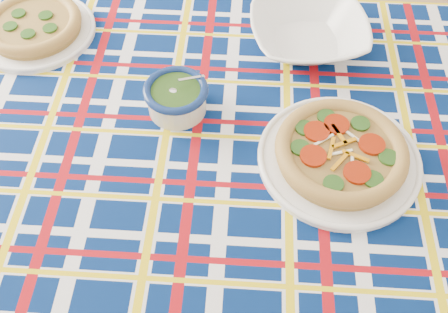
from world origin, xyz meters
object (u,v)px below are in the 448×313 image
at_px(dining_table, 255,175).
at_px(main_focaccia_plate, 341,152).
at_px(pesto_bowl, 176,96).
at_px(serving_bowl, 308,32).

relative_size(dining_table, main_focaccia_plate, 5.66).
relative_size(dining_table, pesto_bowl, 13.78).
height_order(dining_table, serving_bowl, serving_bowl).
xyz_separation_m(main_focaccia_plate, serving_bowl, (-0.18, 0.32, 0.00)).
xyz_separation_m(pesto_bowl, serving_bowl, (0.19, 0.33, -0.01)).
height_order(main_focaccia_plate, serving_bowl, serving_bowl).
xyz_separation_m(dining_table, main_focaccia_plate, (0.16, 0.05, 0.12)).
relative_size(main_focaccia_plate, serving_bowl, 1.21).
bearing_deg(dining_table, main_focaccia_plate, -3.23).
distance_m(main_focaccia_plate, pesto_bowl, 0.37).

